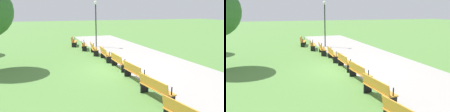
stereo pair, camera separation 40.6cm
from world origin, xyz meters
The scene contains 10 objects.
ground_plane centered at (0.00, 0.00, 0.00)m, with size 120.00×120.00×0.00m, color #54843D.
path_paving centered at (0.00, 2.65, 0.00)m, with size 32.60×5.00×0.01m, color #A39E99.
bench_0 centered at (-9.09, -1.15, 0.47)m, with size 1.76×0.86×0.89m.
bench_1 centered at (-6.84, -0.68, 0.47)m, with size 1.76×0.77×0.89m.
bench_2 centered at (-4.58, -0.34, 0.47)m, with size 1.74×0.67×0.89m.
bench_3 centered at (-2.29, -0.14, 0.47)m, with size 1.73×0.57×0.89m.
bench_4 centered at (0.00, -0.07, 0.47)m, with size 1.70×0.47×0.89m.
bench_5 centered at (2.29, -0.14, 0.47)m, with size 1.73×0.57×0.89m.
bench_6 centered at (4.58, -0.34, 0.47)m, with size 1.74×0.67×0.89m.
lamp_post centered at (-7.95, 0.81, 2.92)m, with size 0.32×0.32×4.23m.
Camera 2 is at (11.28, -4.08, 3.37)m, focal length 33.71 mm.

